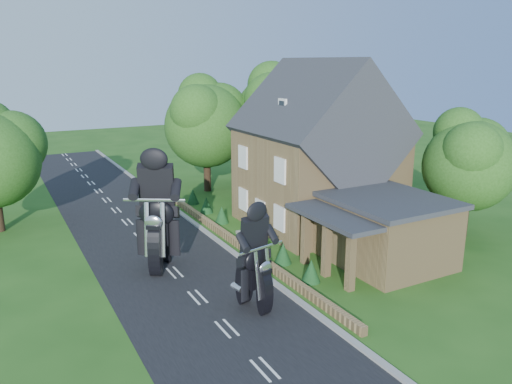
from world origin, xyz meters
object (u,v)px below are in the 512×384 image
motorcycle_lead (254,294)px  house (318,157)px  motorcycle_follow (160,252)px  annex (384,230)px  garden_wall (235,242)px

motorcycle_lead → house: bearing=-149.4°
motorcycle_lead → motorcycle_follow: bearing=-82.1°
house → annex: size_ratio=1.45×
garden_wall → house: size_ratio=2.15×
garden_wall → house: house is taller
motorcycle_follow → garden_wall: bearing=-134.3°
garden_wall → annex: size_ratio=3.12×
annex → motorcycle_follow: 11.31m
house → motorcycle_follow: bearing=-168.5°
motorcycle_lead → garden_wall: bearing=-122.2°
annex → motorcycle_lead: annex is taller
house → annex: 7.30m
house → motorcycle_follow: size_ratio=5.19×
annex → motorcycle_follow: annex is taller
annex → house: bearing=84.8°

